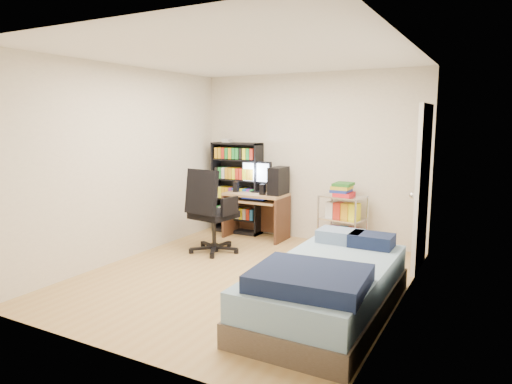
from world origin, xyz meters
The scene contains 7 objects.
room centered at (0.00, 0.00, 1.25)m, with size 3.58×4.08×2.58m.
media_shelf centered at (-1.18, 1.84, 0.75)m, with size 0.82×0.27×1.52m.
computer_desk centered at (-0.64, 1.71, 0.64)m, with size 0.94×0.54×1.18m.
office_chair centered at (-0.89, 0.68, 0.37)m, with size 0.78×0.78×1.17m.
wire_cart centered at (0.64, 1.69, 0.62)m, with size 0.64×0.50×0.94m.
bed centered at (1.20, -0.52, 0.27)m, with size 1.07×2.13×0.61m.
door centered at (1.72, 1.35, 1.00)m, with size 0.12×0.80×2.00m.
Camera 1 is at (2.55, -4.40, 1.80)m, focal length 32.00 mm.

